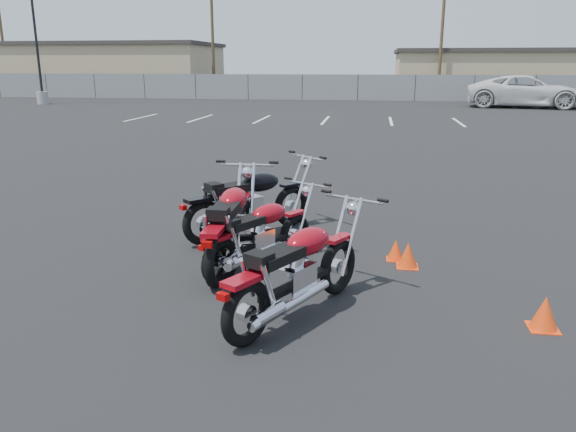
# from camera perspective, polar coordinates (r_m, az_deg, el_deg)

# --- Properties ---
(ground) EXTENTS (120.00, 120.00, 0.00)m
(ground) POSITION_cam_1_polar(r_m,az_deg,el_deg) (6.86, -2.42, -6.48)
(ground) COLOR black
(ground) RESTS_ON ground
(motorcycle_front_red) EXTENTS (0.93, 2.40, 1.17)m
(motorcycle_front_red) POSITION_cam_1_polar(r_m,az_deg,el_deg) (7.28, -5.77, -0.83)
(motorcycle_front_red) COLOR black
(motorcycle_front_red) RESTS_ON ground
(motorcycle_second_black) EXTENTS (1.94, 2.01, 1.15)m
(motorcycle_second_black) POSITION_cam_1_polar(r_m,az_deg,el_deg) (8.47, -3.92, 1.44)
(motorcycle_second_black) COLOR black
(motorcycle_second_black) RESTS_ON ground
(motorcycle_third_red) EXTENTS (1.49, 2.16, 1.11)m
(motorcycle_third_red) POSITION_cam_1_polar(r_m,az_deg,el_deg) (5.71, 0.95, -5.62)
(motorcycle_third_red) COLOR black
(motorcycle_third_red) RESTS_ON ground
(motorcycle_rear_red) EXTENTS (1.39, 1.93, 1.00)m
(motorcycle_rear_red) POSITION_cam_1_polar(r_m,az_deg,el_deg) (7.06, -2.84, -1.94)
(motorcycle_rear_red) COLOR black
(motorcycle_rear_red) RESTS_ON ground
(training_cone_near) EXTENTS (0.23, 0.23, 0.28)m
(training_cone_near) POSITION_cam_1_polar(r_m,az_deg,el_deg) (7.63, 10.87, -3.40)
(training_cone_near) COLOR #FF400D
(training_cone_near) RESTS_ON ground
(training_cone_far) EXTENTS (0.29, 0.29, 0.34)m
(training_cone_far) POSITION_cam_1_polar(r_m,az_deg,el_deg) (6.14, 24.63, -8.93)
(training_cone_far) COLOR #FF400D
(training_cone_far) RESTS_ON ground
(training_cone_extra) EXTENTS (0.27, 0.27, 0.33)m
(training_cone_extra) POSITION_cam_1_polar(r_m,az_deg,el_deg) (7.38, 12.09, -3.89)
(training_cone_extra) COLOR #FF400D
(training_cone_extra) RESTS_ON ground
(light_pole_west) EXTENTS (0.80, 0.70, 9.89)m
(light_pole_west) POSITION_cam_1_polar(r_m,az_deg,el_deg) (40.43, -23.98, 13.97)
(light_pole_west) COLOR #999691
(light_pole_west) RESTS_ON ground
(chainlink_fence) EXTENTS (80.06, 0.06, 1.80)m
(chainlink_fence) POSITION_cam_1_polar(r_m,az_deg,el_deg) (41.30, 7.11, 12.83)
(chainlink_fence) COLOR slate
(chainlink_fence) RESTS_ON ground
(tan_building_west) EXTENTS (18.40, 10.40, 4.30)m
(tan_building_west) POSITION_cam_1_polar(r_m,az_deg,el_deg) (53.56, -17.61, 14.12)
(tan_building_west) COLOR tan
(tan_building_west) RESTS_ON ground
(tan_building_east) EXTENTS (14.40, 9.40, 3.70)m
(tan_building_east) POSITION_cam_1_polar(r_m,az_deg,el_deg) (51.02, 19.10, 13.65)
(tan_building_east) COLOR tan
(tan_building_east) RESTS_ON ground
(utility_pole_a) EXTENTS (1.80, 0.24, 9.00)m
(utility_pole_a) POSITION_cam_1_polar(r_m,az_deg,el_deg) (55.03, -27.05, 15.87)
(utility_pole_a) COLOR #453520
(utility_pole_a) RESTS_ON ground
(utility_pole_b) EXTENTS (1.80, 0.24, 9.00)m
(utility_pole_b) POSITION_cam_1_polar(r_m,az_deg,el_deg) (48.16, -7.67, 17.64)
(utility_pole_b) COLOR #453520
(utility_pole_b) RESTS_ON ground
(utility_pole_c) EXTENTS (1.80, 0.24, 9.00)m
(utility_pole_c) POSITION_cam_1_polar(r_m,az_deg,el_deg) (45.55, 15.36, 17.40)
(utility_pole_c) COLOR #453520
(utility_pole_c) RESTS_ON ground
(parking_line_stripes) EXTENTS (15.12, 4.00, 0.01)m
(parking_line_stripes) POSITION_cam_1_polar(r_m,az_deg,el_deg) (26.64, 0.55, 9.76)
(parking_line_stripes) COLOR silver
(parking_line_stripes) RESTS_ON ground
(white_van) EXTENTS (4.49, 8.30, 2.99)m
(white_van) POSITION_cam_1_polar(r_m,az_deg,el_deg) (37.00, 23.18, 12.41)
(white_van) COLOR silver
(white_van) RESTS_ON ground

